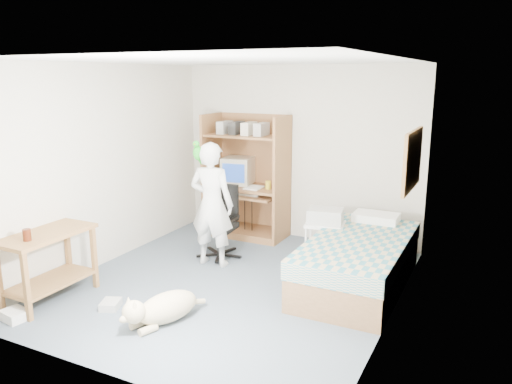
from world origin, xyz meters
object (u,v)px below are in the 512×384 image
dog (162,308)px  bed (358,262)px  person (212,204)px  office_chair (221,231)px  printer_cart (325,238)px  side_desk (48,256)px  computer_hutch (247,181)px

dog → bed: bearing=70.3°
person → dog: 1.72m
office_chair → printer_cart: office_chair is taller
bed → side_desk: bearing=-147.5°
computer_hutch → dog: size_ratio=1.95×
printer_cart → person: bearing=-166.9°
computer_hutch → side_desk: (-0.85, -2.94, -0.33)m
dog → printer_cart: bearing=87.2°
computer_hutch → printer_cart: (1.46, -0.72, -0.44)m
dog → printer_cart: (0.92, 2.12, 0.22)m
office_chair → printer_cart: 1.38m
computer_hutch → bed: bearing=-29.3°
person → dog: size_ratio=1.69×
bed → office_chair: bearing=175.5°
side_desk → person: size_ratio=0.64×
bed → office_chair: size_ratio=2.14×
side_desk → dog: 1.44m
person → dog: (0.38, -1.56, -0.63)m
office_chair → dog: bearing=-81.9°
bed → office_chair: office_chair is taller
office_chair → bed: bearing=-9.6°
person → side_desk: bearing=53.6°
computer_hutch → person: size_ratio=1.15×
bed → side_desk: (-2.85, -1.82, 0.21)m
bed → person: bearing=-175.2°
office_chair → person: (0.05, -0.30, 0.45)m
side_desk → office_chair: 2.19m
printer_cart → office_chair: bearing=-179.4°
person → printer_cart: bearing=-161.9°
dog → office_chair: bearing=123.8°
side_desk → person: 1.97m
computer_hutch → side_desk: size_ratio=1.80×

